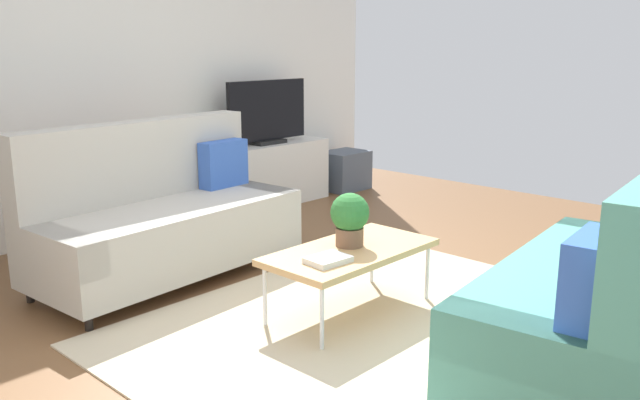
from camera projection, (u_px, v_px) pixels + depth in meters
The scene contains 13 objects.
ground_plane at pixel (355, 308), 4.19m from camera, with size 7.68×7.68×0.00m, color brown.
wall_far at pixel (111, 66), 5.72m from camera, with size 6.40×0.12×2.90m, color white.
area_rug at pixel (370, 323), 3.95m from camera, with size 2.90×2.20×0.01m, color beige.
couch_beige at pixel (163, 216), 4.69m from camera, with size 1.96×0.98×1.10m.
couch_green at pixel (606, 291), 3.28m from camera, with size 1.99×1.06×1.10m.
coffee_table at pixel (350, 253), 4.03m from camera, with size 1.10×0.56×0.42m.
tv_console at pixel (267, 174), 6.81m from camera, with size 1.40×0.44×0.64m, color silver.
tv at pixel (267, 113), 6.65m from camera, with size 1.00×0.20×0.64m.
storage_trunk at pixel (344, 170), 7.54m from camera, with size 0.52×0.40×0.44m, color #4C5666.
potted_plant at pixel (350, 217), 4.04m from camera, with size 0.24×0.24×0.33m.
table_book_0 at pixel (328, 260), 3.76m from camera, with size 0.24×0.18×0.03m, color silver.
vase_0 at pixel (218, 140), 6.34m from camera, with size 0.09×0.09×0.18m, color #33B29E.
bottle_0 at pixel (236, 140), 6.38m from camera, with size 0.04×0.04×0.16m, color gold.
Camera 1 is at (-3.00, -2.52, 1.64)m, focal length 37.03 mm.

